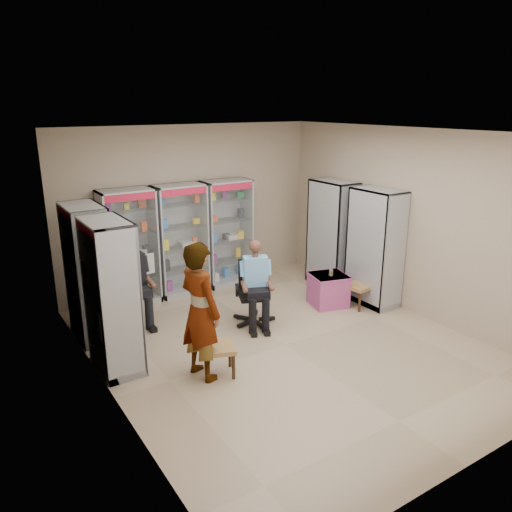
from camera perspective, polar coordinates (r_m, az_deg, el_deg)
floor at (r=7.35m, az=3.31°, el=-10.13°), size 6.00×6.00×0.00m
room_shell at (r=6.68m, az=3.60°, el=5.06°), size 5.02×6.02×3.01m
cabinet_back_left at (r=8.72m, az=-14.28°, el=0.88°), size 0.90×0.50×2.00m
cabinet_back_mid at (r=9.05m, az=-8.59°, el=1.81°), size 0.90×0.50×2.00m
cabinet_back_right at (r=9.46m, az=-3.35°, el=2.65°), size 0.90×0.50×2.00m
cabinet_right_far at (r=9.48m, az=8.68°, el=2.52°), size 0.90×0.50×2.00m
cabinet_right_near at (r=8.72m, az=13.43°, el=0.94°), size 0.90×0.50×2.00m
cabinet_left_far at (r=7.63m, az=-18.60°, el=-1.84°), size 0.90×0.50×2.00m
cabinet_left_near at (r=6.62m, az=-16.16°, el=-4.49°), size 0.90×0.50×2.00m
wooden_chair at (r=8.16m, az=-13.99°, el=-4.17°), size 0.42×0.42×0.94m
seated_customer at (r=8.04m, az=-13.98°, el=-2.96°), size 0.44×0.60×1.34m
office_chair at (r=7.86m, az=-0.30°, el=-4.19°), size 0.72×0.72×1.01m
seated_shopkeeper at (r=7.77m, az=-0.11°, el=-3.35°), size 0.62×0.71×1.29m
pink_trunk at (r=8.69m, az=8.26°, el=-3.85°), size 0.69×0.67×0.55m
tea_glass at (r=8.55m, az=8.57°, el=-1.89°), size 0.07×0.07×0.10m
woven_stool_a at (r=8.74m, az=11.63°, el=-4.45°), size 0.44×0.44×0.40m
woven_stool_b at (r=6.56m, az=-4.21°, el=-11.75°), size 0.52×0.52×0.40m
standing_man at (r=6.24m, az=-6.40°, el=-6.30°), size 0.55×0.72×1.78m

